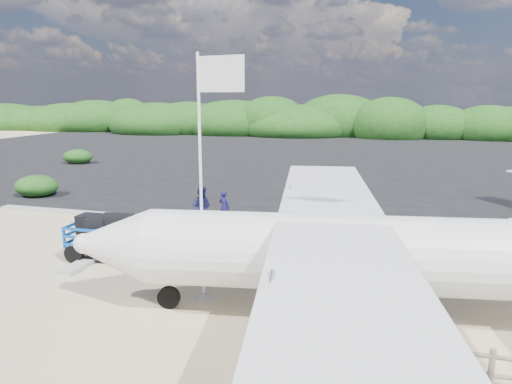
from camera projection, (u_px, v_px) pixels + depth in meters
ground at (215, 268)px, 15.54m from camera, size 160.00×160.00×0.00m
asphalt_apron at (323, 157)px, 43.86m from camera, size 90.00×50.00×0.04m
lagoon at (27, 235)px, 19.27m from camera, size 9.00×7.00×0.40m
vegetation_band at (344, 136)px, 67.47m from camera, size 124.00×8.00×4.40m
fence at (407, 384)px, 9.28m from camera, size 6.40×2.00×1.10m
baggage_cart at (113, 259)px, 16.36m from camera, size 3.18×1.90×1.56m
flagpole at (204, 297)px, 13.24m from camera, size 1.46×0.82×6.86m
signboard at (393, 288)px, 13.91m from camera, size 1.94×0.58×1.60m
crew_a at (224, 207)px, 20.79m from camera, size 0.65×0.54×1.55m
crew_b at (201, 207)px, 20.04m from camera, size 0.92×0.72×1.89m
aircraft_small at (241, 156)px, 44.19m from camera, size 10.56×10.56×2.72m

